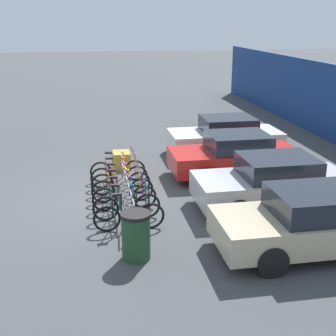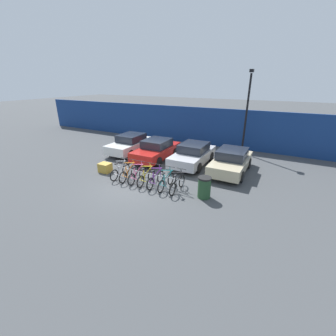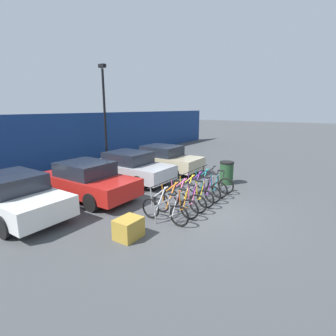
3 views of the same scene
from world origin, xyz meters
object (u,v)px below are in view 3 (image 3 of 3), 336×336
at_px(bike_rack, 189,191).
at_px(bicycle_orange, 175,204).
at_px(bicycle_purple, 200,191).
at_px(car_silver, 130,167).
at_px(bicycle_teal, 207,187).
at_px(car_red, 87,180).
at_px(bicycle_black, 214,183).
at_px(trash_bin, 226,173).
at_px(car_beige, 163,159).
at_px(cargo_crate, 129,228).
at_px(bicycle_silver, 164,210).
at_px(bicycle_yellow, 192,195).
at_px(car_white, 13,196).
at_px(lamp_post, 104,109).
at_px(bicycle_pink, 184,199).

bearing_deg(bike_rack, bicycle_orange, -172.87).
height_order(bicycle_purple, car_silver, car_silver).
distance_m(bicycle_teal, car_red, 4.63).
distance_m(bicycle_purple, bicycle_black, 1.26).
xyz_separation_m(bicycle_black, trash_bin, (1.39, 0.01, 0.14)).
bearing_deg(car_silver, car_beige, -3.60).
bearing_deg(cargo_crate, car_red, 66.38).
xyz_separation_m(bicycle_silver, bicycle_yellow, (1.73, 0.00, 0.00)).
xyz_separation_m(car_white, car_beige, (7.65, -0.39, 0.00)).
distance_m(bicycle_teal, lamp_post, 8.77).
bearing_deg(bicycle_pink, cargo_crate, 172.20).
distance_m(bicycle_pink, bicycle_black, 2.41).
height_order(bike_rack, bicycle_purple, bicycle_purple).
bearing_deg(car_silver, bicycle_teal, -88.02).
distance_m(car_silver, cargo_crate, 5.57).
bearing_deg(bicycle_pink, trash_bin, -2.55).
height_order(car_red, cargo_crate, car_red).
bearing_deg(car_red, car_beige, 0.67).
height_order(bicycle_yellow, lamp_post, lamp_post).
bearing_deg(car_red, bike_rack, -65.61).
xyz_separation_m(bicycle_black, car_white, (-5.92, 4.15, 0.31)).
xyz_separation_m(bicycle_pink, trash_bin, (3.80, 0.01, 0.14)).
distance_m(bike_rack, bicycle_purple, 0.56).
bearing_deg(bicycle_pink, bicycle_yellow, -2.69).
bearing_deg(car_white, cargo_crate, -75.73).
distance_m(bicycle_yellow, bicycle_teal, 1.21).
distance_m(bike_rack, bicycle_silver, 1.80).
height_order(bike_rack, car_silver, car_silver).
bearing_deg(bicycle_pink, bicycle_silver, 177.31).
bearing_deg(bicycle_teal, trash_bin, -0.84).
bearing_deg(car_beige, car_silver, 176.40).
distance_m(bicycle_silver, car_beige, 6.51).
height_order(car_white, cargo_crate, car_white).
bearing_deg(bicycle_silver, bicycle_purple, 0.11).
xyz_separation_m(bicycle_orange, bicycle_purple, (1.72, 0.00, 0.00)).
bearing_deg(car_beige, cargo_crate, -151.99).
distance_m(bicycle_black, trash_bin, 1.39).
distance_m(bicycle_yellow, car_beige, 5.20).
distance_m(bicycle_orange, bicycle_yellow, 1.13).
bearing_deg(trash_bin, car_silver, 118.87).
distance_m(bicycle_yellow, trash_bin, 3.23).
height_order(bicycle_black, car_silver, car_silver).
relative_size(bicycle_pink, bicycle_purple, 1.00).
distance_m(bicycle_silver, bicycle_purple, 2.32).
height_order(bicycle_silver, bicycle_black, same).
distance_m(bicycle_yellow, cargo_crate, 3.09).
xyz_separation_m(bike_rack, bicycle_purple, (0.53, -0.15, -0.11)).
height_order(bicycle_yellow, bicycle_teal, same).
distance_m(bicycle_black, lamp_post, 8.63).
relative_size(bicycle_purple, cargo_crate, 2.44).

